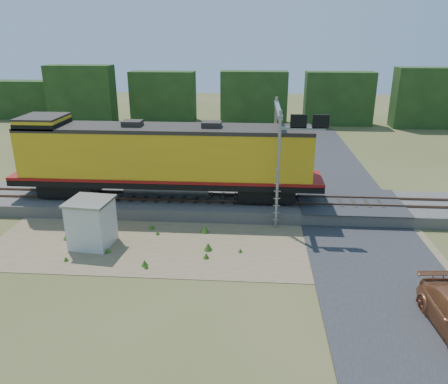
{
  "coord_description": "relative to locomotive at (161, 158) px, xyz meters",
  "views": [
    {
      "loc": [
        0.36,
        -22.48,
        11.68
      ],
      "look_at": [
        -1.47,
        3.0,
        2.4
      ],
      "focal_mm": 35.0,
      "sensor_mm": 36.0,
      "label": 1
    }
  ],
  "objects": [
    {
      "name": "ground",
      "position": [
        6.02,
        -6.0,
        -3.68
      ],
      "size": [
        140.0,
        140.0,
        0.0
      ],
      "primitive_type": "plane",
      "color": "#475123",
      "rests_on": "ground"
    },
    {
      "name": "ballast",
      "position": [
        6.02,
        0.0,
        -3.28
      ],
      "size": [
        70.0,
        5.0,
        0.8
      ],
      "primitive_type": "cube",
      "color": "slate",
      "rests_on": "ground"
    },
    {
      "name": "rails",
      "position": [
        6.02,
        0.0,
        -2.8
      ],
      "size": [
        70.0,
        1.54,
        0.16
      ],
      "color": "brown",
      "rests_on": "ballast"
    },
    {
      "name": "road",
      "position": [
        13.02,
        -5.26,
        -3.59
      ],
      "size": [
        7.0,
        66.0,
        0.86
      ],
      "color": "#38383A",
      "rests_on": "ground"
    },
    {
      "name": "weed_clumps",
      "position": [
        2.52,
        -5.9,
        -3.68
      ],
      "size": [
        15.0,
        6.2,
        0.56
      ],
      "primitive_type": null,
      "color": "#38621C",
      "rests_on": "ground"
    },
    {
      "name": "shed",
      "position": [
        -2.9,
        -6.05,
        -2.25
      ],
      "size": [
        2.62,
        2.62,
        2.82
      ],
      "rotation": [
        0.0,
        0.0,
        -0.11
      ],
      "color": "silver",
      "rests_on": "ground"
    },
    {
      "name": "dirt_shoulder",
      "position": [
        4.02,
        -5.5,
        -3.66
      ],
      "size": [
        26.0,
        8.0,
        0.03
      ],
      "primitive_type": "cube",
      "color": "#8C7754",
      "rests_on": "ground"
    },
    {
      "name": "signal_gantry",
      "position": [
        8.24,
        -0.68,
        1.92
      ],
      "size": [
        2.97,
        6.2,
        7.5
      ],
      "color": "gray",
      "rests_on": "ground"
    },
    {
      "name": "tree_line_north",
      "position": [
        6.02,
        32.0,
        -0.61
      ],
      "size": [
        130.0,
        3.0,
        6.5
      ],
      "color": "#1D3814",
      "rests_on": "ground"
    },
    {
      "name": "locomotive",
      "position": [
        0.0,
        0.0,
        0.0
      ],
      "size": [
        21.35,
        3.26,
        5.51
      ],
      "color": "black",
      "rests_on": "rails"
    }
  ]
}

